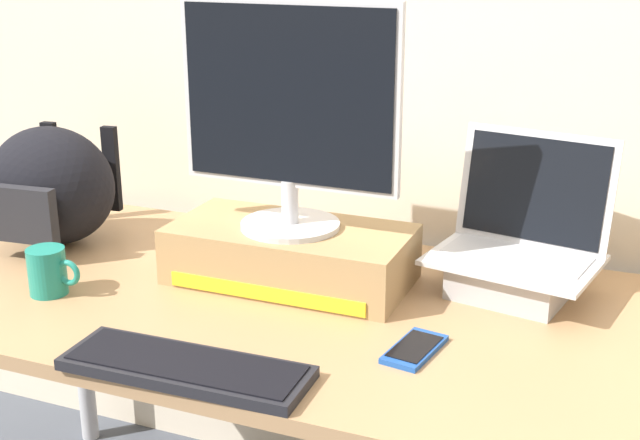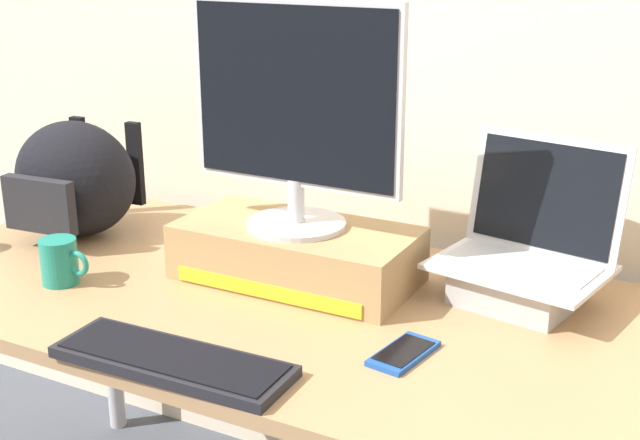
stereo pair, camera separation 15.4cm
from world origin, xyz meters
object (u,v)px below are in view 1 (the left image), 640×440
object	(u,v)px
external_keyboard	(186,367)
cell_phone	(415,349)
open_laptop	(516,262)
messenger_backpack	(51,186)
coffee_mug	(48,271)
desktop_monitor	(289,114)
toner_box_yellow	(291,254)

from	to	relation	value
external_keyboard	cell_phone	distance (m)	0.40
open_laptop	messenger_backpack	distance (m)	1.09
open_laptop	coffee_mug	size ratio (longest dim) A/B	3.04
desktop_monitor	messenger_backpack	size ratio (longest dim) A/B	1.43
external_keyboard	coffee_mug	world-z (taller)	coffee_mug
external_keyboard	messenger_backpack	xyz separation A→B (m)	(-0.62, 0.44, 0.13)
toner_box_yellow	messenger_backpack	world-z (taller)	messenger_backpack
messenger_backpack	cell_phone	size ratio (longest dim) A/B	2.12
external_keyboard	desktop_monitor	bearing A→B (deg)	88.71
cell_phone	toner_box_yellow	bearing A→B (deg)	156.24
coffee_mug	desktop_monitor	bearing A→B (deg)	30.29
toner_box_yellow	cell_phone	xyz separation A→B (m)	(0.34, -0.22, -0.05)
desktop_monitor	external_keyboard	size ratio (longest dim) A/B	1.09
messenger_backpack	open_laptop	bearing A→B (deg)	1.13
messenger_backpack	cell_phone	bearing A→B (deg)	-17.95
open_laptop	coffee_mug	distance (m)	0.97
open_laptop	cell_phone	size ratio (longest dim) A/B	2.36
desktop_monitor	coffee_mug	world-z (taller)	desktop_monitor
desktop_monitor	coffee_mug	bearing A→B (deg)	-149.16
desktop_monitor	toner_box_yellow	bearing A→B (deg)	89.79
desktop_monitor	coffee_mug	xyz separation A→B (m)	(-0.43, -0.25, -0.31)
toner_box_yellow	open_laptop	distance (m)	0.47
cell_phone	external_keyboard	bearing A→B (deg)	-137.68
desktop_monitor	coffee_mug	size ratio (longest dim) A/B	3.93
toner_box_yellow	coffee_mug	xyz separation A→B (m)	(-0.43, -0.25, -0.01)
desktop_monitor	external_keyboard	world-z (taller)	desktop_monitor
coffee_mug	cell_phone	world-z (taller)	coffee_mug
open_laptop	messenger_backpack	world-z (taller)	open_laptop
cell_phone	coffee_mug	bearing A→B (deg)	-168.33
desktop_monitor	cell_phone	world-z (taller)	desktop_monitor
desktop_monitor	open_laptop	world-z (taller)	desktop_monitor
desktop_monitor	external_keyboard	xyz separation A→B (m)	(0.00, -0.44, -0.35)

